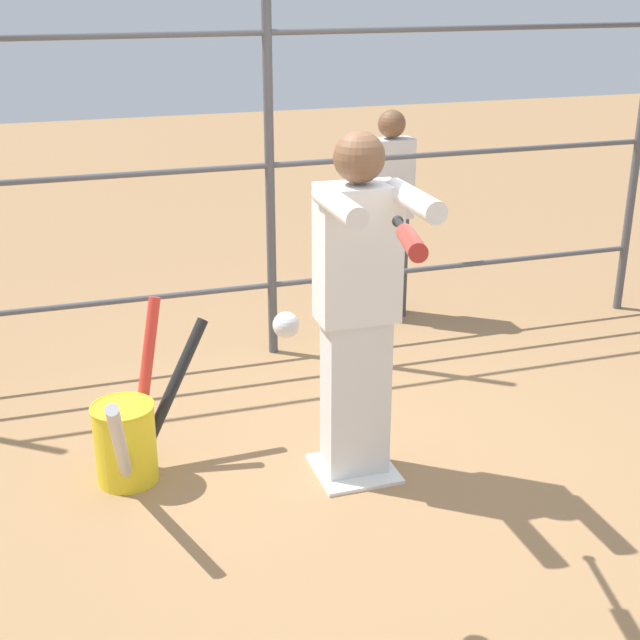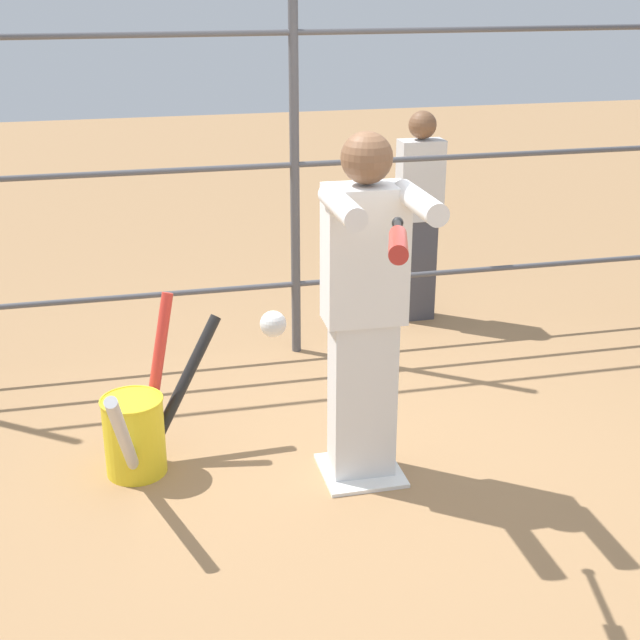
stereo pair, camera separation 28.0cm
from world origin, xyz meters
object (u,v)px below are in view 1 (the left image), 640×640
(baseball_bat_swinging, at_px, (409,239))
(bystander_behind_fence, at_px, (389,212))
(softball_in_flight, at_px, (286,325))
(bat_bucket, at_px, (129,436))
(batter, at_px, (358,301))

(baseball_bat_swinging, distance_m, bystander_behind_fence, 3.22)
(bystander_behind_fence, bearing_deg, softball_in_flight, 61.40)
(baseball_bat_swinging, height_order, bat_bucket, baseball_bat_swinging)
(batter, bearing_deg, bat_bucket, -14.66)
(baseball_bat_swinging, distance_m, bat_bucket, 1.98)
(softball_in_flight, distance_m, bat_bucket, 1.58)
(baseball_bat_swinging, bearing_deg, softball_in_flight, -7.02)
(bat_bucket, distance_m, bystander_behind_fence, 2.75)
(batter, xyz_separation_m, softball_in_flight, (0.59, 0.86, 0.28))
(baseball_bat_swinging, xyz_separation_m, bat_bucket, (0.94, -1.20, -1.26))
(softball_in_flight, xyz_separation_m, bystander_behind_fence, (-1.57, -2.87, -0.43))
(batter, xyz_separation_m, bystander_behind_fence, (-0.97, -2.02, -0.16))
(bat_bucket, xyz_separation_m, bystander_behind_fence, (-2.07, -1.73, 0.54))
(softball_in_flight, bearing_deg, baseball_bat_swinging, 172.98)
(softball_in_flight, xyz_separation_m, bat_bucket, (0.50, -1.14, -0.97))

